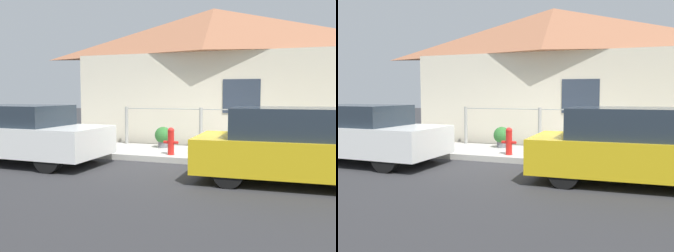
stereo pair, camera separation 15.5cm
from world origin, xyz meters
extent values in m
plane|color=#2D2D30|center=(0.00, 0.00, 0.00)|extent=(60.00, 60.00, 0.00)
cube|color=#B2AFA8|center=(0.00, 1.06, 0.07)|extent=(24.00, 2.13, 0.15)
cube|color=beige|center=(0.00, 2.55, 1.50)|extent=(8.73, 0.12, 2.99)
cube|color=#2D3847|center=(1.09, 2.48, 1.65)|extent=(1.10, 0.04, 1.00)
pyramid|color=#A36647|center=(0.00, 3.59, 3.74)|extent=(9.13, 2.20, 1.49)
cylinder|color=#999993|center=(-2.40, 1.98, 0.73)|extent=(0.10, 0.10, 1.17)
cylinder|color=#999993|center=(0.00, 1.98, 0.73)|extent=(0.10, 0.10, 1.17)
cylinder|color=#999993|center=(2.40, 1.98, 0.73)|extent=(0.10, 0.10, 1.17)
cylinder|color=#999993|center=(0.00, 1.98, 1.27)|extent=(4.80, 0.03, 0.03)
cube|color=white|center=(-3.67, -1.13, 0.60)|extent=(4.12, 1.88, 0.68)
cube|color=#232D38|center=(-3.83, -1.13, 1.19)|extent=(2.28, 1.62, 0.50)
cylinder|color=black|center=(-2.38, -0.39, 0.34)|extent=(0.68, 0.21, 0.68)
cylinder|color=black|center=(-2.42, -1.94, 0.34)|extent=(0.68, 0.21, 0.68)
cylinder|color=black|center=(-4.92, -0.33, 0.34)|extent=(0.68, 0.21, 0.68)
cube|color=gold|center=(2.69, -1.13, 0.55)|extent=(3.93, 1.89, 0.67)
cube|color=#232D38|center=(2.53, -1.14, 1.17)|extent=(2.18, 1.62, 0.58)
cylinder|color=black|center=(1.46, -0.41, 0.28)|extent=(0.57, 0.22, 0.56)
cylinder|color=black|center=(1.51, -1.94, 0.28)|extent=(0.57, 0.22, 0.56)
cylinder|color=red|center=(-0.39, 0.39, 0.44)|extent=(0.17, 0.17, 0.59)
sphere|color=red|center=(-0.39, 0.39, 0.77)|extent=(0.17, 0.17, 0.17)
cylinder|color=red|center=(-0.51, 0.39, 0.47)|extent=(0.15, 0.07, 0.07)
cylinder|color=red|center=(-0.27, 0.39, 0.47)|extent=(0.15, 0.07, 0.07)
cylinder|color=slate|center=(-1.02, 1.53, 0.24)|extent=(0.29, 0.29, 0.18)
sphere|color=#2D6B2D|center=(-1.02, 1.53, 0.52)|extent=(0.49, 0.49, 0.49)
camera|label=1|loc=(2.69, -8.65, 1.72)|focal=40.00mm
camera|label=2|loc=(2.83, -8.60, 1.72)|focal=40.00mm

